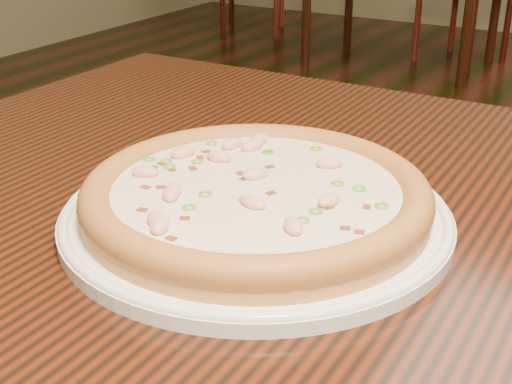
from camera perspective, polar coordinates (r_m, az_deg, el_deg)
The scene contains 3 objects.
hero_table at distance 0.67m, azimuth 11.31°, elevation -10.73°, with size 1.20×0.80×0.75m.
plate at distance 0.62m, azimuth -0.00°, elevation -1.80°, with size 0.34×0.34×0.02m.
pizza at distance 0.61m, azimuth -0.03°, elevation -0.24°, with size 0.30×0.30×0.03m.
Camera 1 is at (-0.05, -0.64, 1.03)m, focal length 50.00 mm.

